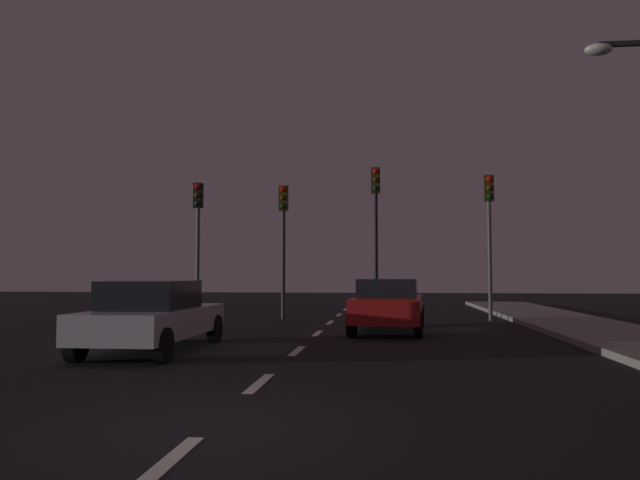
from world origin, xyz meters
TOP-DOWN VIEW (x-y plane):
  - ground_plane at (0.00, 7.00)m, footprint 80.00×80.00m
  - lane_stripe_nearest at (0.00, -1.20)m, footprint 0.16×1.60m
  - lane_stripe_second at (0.00, 2.60)m, footprint 0.16×1.60m
  - lane_stripe_third at (0.00, 6.40)m, footprint 0.16×1.60m
  - lane_stripe_fourth at (0.00, 10.20)m, footprint 0.16×1.60m
  - lane_stripe_fifth at (0.00, 14.00)m, footprint 0.16×1.60m
  - lane_stripe_sixth at (0.00, 17.80)m, footprint 0.16×1.60m
  - lane_stripe_seventh at (0.00, 21.60)m, footprint 0.16×1.60m
  - traffic_signal_far_left at (-4.93, 15.33)m, footprint 0.32×0.38m
  - traffic_signal_center_left at (-1.80, 15.33)m, footprint 0.32×0.38m
  - traffic_signal_center_right at (1.49, 15.33)m, footprint 0.32×0.38m
  - traffic_signal_far_right at (5.38, 15.33)m, footprint 0.32×0.38m
  - car_stopped_ahead at (1.91, 10.94)m, footprint 2.16×4.55m
  - car_adjacent_lane at (-2.93, 5.99)m, footprint 1.85×4.50m

SIDE VIEW (x-z plane):
  - ground_plane at x=0.00m, z-range 0.00..0.00m
  - lane_stripe_nearest at x=0.00m, z-range 0.00..0.01m
  - lane_stripe_second at x=0.00m, z-range 0.00..0.01m
  - lane_stripe_third at x=0.00m, z-range 0.00..0.01m
  - lane_stripe_fourth at x=0.00m, z-range 0.00..0.01m
  - lane_stripe_fifth at x=0.00m, z-range 0.00..0.01m
  - lane_stripe_sixth at x=0.00m, z-range 0.00..0.01m
  - lane_stripe_seventh at x=0.00m, z-range 0.00..0.01m
  - car_adjacent_lane at x=-2.93m, z-range 0.01..1.46m
  - car_stopped_ahead at x=1.91m, z-range 0.02..1.48m
  - traffic_signal_center_left at x=-1.80m, z-range 0.96..5.72m
  - traffic_signal_far_left at x=-4.93m, z-range 0.98..5.88m
  - traffic_signal_far_right at x=5.38m, z-range 1.00..6.00m
  - traffic_signal_center_right at x=1.49m, z-range 1.05..6.39m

